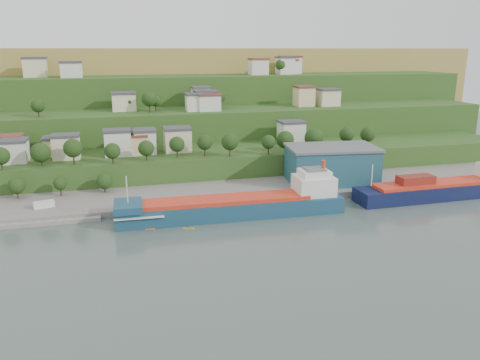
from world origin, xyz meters
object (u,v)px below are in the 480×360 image
object	(u,v)px
kayak_orange	(149,229)
warehouse	(332,164)
caravan	(44,206)
cargo_ship_near	(239,207)
cargo_ship_far	(446,190)

from	to	relation	value
kayak_orange	warehouse	bearing A→B (deg)	37.23
caravan	kayak_orange	distance (m)	36.02
warehouse	kayak_orange	xyz separation A→B (m)	(-65.65, -24.95, -8.21)
cargo_ship_near	kayak_orange	world-z (taller)	cargo_ship_near
cargo_ship_near	warehouse	distance (m)	44.52
cargo_ship_far	caravan	size ratio (longest dim) A/B	10.25
warehouse	kayak_orange	size ratio (longest dim) A/B	10.87
cargo_ship_far	caravan	distance (m)	128.29
caravan	kayak_orange	bearing A→B (deg)	-50.92
warehouse	kayak_orange	world-z (taller)	warehouse
cargo_ship_near	warehouse	bearing A→B (deg)	29.47
warehouse	kayak_orange	bearing A→B (deg)	-152.15
cargo_ship_near	warehouse	xyz separation A→B (m)	(39.12, 20.48, 5.69)
cargo_ship_near	caravan	size ratio (longest dim) A/B	11.49
kayak_orange	caravan	bearing A→B (deg)	161.27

